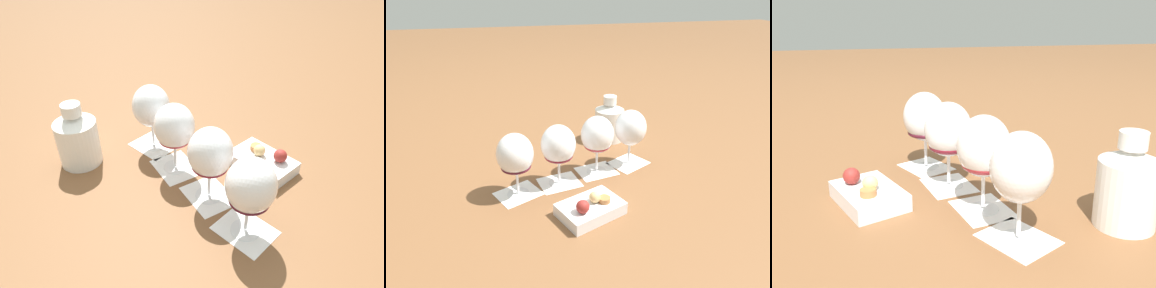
# 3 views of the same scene
# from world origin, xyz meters

# --- Properties ---
(ground_plane) EXTENTS (8.00, 8.00, 0.00)m
(ground_plane) POSITION_xyz_m (0.00, 0.00, 0.00)
(ground_plane) COLOR brown
(tasting_card_0) EXTENTS (0.15, 0.14, 0.00)m
(tasting_card_0) POSITION_xyz_m (-0.18, -0.05, 0.00)
(tasting_card_0) COLOR white
(tasting_card_0) RESTS_ON ground_plane
(tasting_card_1) EXTENTS (0.13, 0.11, 0.00)m
(tasting_card_1) POSITION_xyz_m (-0.07, -0.02, 0.00)
(tasting_card_1) COLOR white
(tasting_card_1) RESTS_ON ground_plane
(tasting_card_2) EXTENTS (0.13, 0.11, 0.00)m
(tasting_card_2) POSITION_xyz_m (0.06, 0.01, 0.00)
(tasting_card_2) COLOR white
(tasting_card_2) RESTS_ON ground_plane
(tasting_card_3) EXTENTS (0.15, 0.14, 0.00)m
(tasting_card_3) POSITION_xyz_m (0.18, 0.04, 0.00)
(tasting_card_3) COLOR white
(tasting_card_3) RESTS_ON ground_plane
(wine_glass_0) EXTENTS (0.10, 0.10, 0.18)m
(wine_glass_0) POSITION_xyz_m (-0.18, -0.05, 0.12)
(wine_glass_0) COLOR white
(wine_glass_0) RESTS_ON tasting_card_0
(wine_glass_1) EXTENTS (0.10, 0.10, 0.18)m
(wine_glass_1) POSITION_xyz_m (-0.07, -0.02, 0.12)
(wine_glass_1) COLOR white
(wine_glass_1) RESTS_ON tasting_card_1
(wine_glass_2) EXTENTS (0.10, 0.10, 0.18)m
(wine_glass_2) POSITION_xyz_m (0.06, 0.01, 0.12)
(wine_glass_2) COLOR white
(wine_glass_2) RESTS_ON tasting_card_2
(wine_glass_3) EXTENTS (0.10, 0.10, 0.18)m
(wine_glass_3) POSITION_xyz_m (0.18, 0.04, 0.12)
(wine_glass_3) COLOR white
(wine_glass_3) RESTS_ON tasting_card_3
(ceramic_vase) EXTENTS (0.11, 0.11, 0.17)m
(ceramic_vase) POSITION_xyz_m (-0.18, -0.25, 0.07)
(ceramic_vase) COLOR white
(ceramic_vase) RESTS_ON ground_plane
(snack_dish) EXTENTS (0.18, 0.15, 0.07)m
(snack_dish) POSITION_xyz_m (0.01, 0.18, 0.02)
(snack_dish) COLOR silver
(snack_dish) RESTS_ON ground_plane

